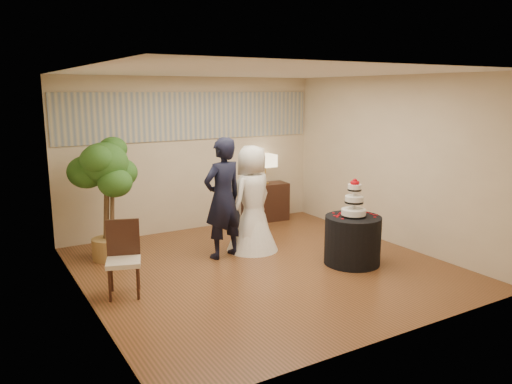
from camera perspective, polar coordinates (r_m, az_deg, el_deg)
floor at (r=7.42m, az=0.92°, el=-8.58°), size 5.00×5.00×0.00m
ceiling at (r=6.98m, az=1.00°, el=13.56°), size 5.00×5.00×0.00m
wall_back at (r=9.27m, az=-7.19°, el=4.29°), size 5.00×0.06×2.80m
wall_front at (r=5.15m, az=15.71°, el=-1.84°), size 5.00×0.06×2.80m
wall_left at (r=6.16m, az=-19.28°, el=0.09°), size 0.06×5.00×2.80m
wall_right at (r=8.63m, az=15.27°, el=3.45°), size 0.06×5.00×2.80m
mural_border at (r=9.19m, az=-7.25°, el=8.61°), size 4.90×0.02×0.85m
groom at (r=7.64m, az=-3.80°, el=-0.72°), size 0.75×0.57×1.87m
bride at (r=7.98m, az=-0.42°, el=-0.75°), size 1.09×1.09×1.71m
cake_table at (r=7.61m, az=10.97°, el=-5.42°), size 1.04×1.04×0.72m
wedding_cake at (r=7.45m, az=11.16°, el=-0.65°), size 0.37×0.37×0.57m
console at (r=9.92m, az=1.05°, el=-1.16°), size 0.93×0.48×0.75m
table_lamp at (r=9.79m, az=1.06°, el=2.64°), size 0.35×0.35×0.58m
ficus_tree at (r=7.86m, az=-16.77°, el=-0.73°), size 1.23×1.23×1.90m
side_chair at (r=6.51m, az=-14.92°, el=-7.48°), size 0.56×0.57×0.95m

